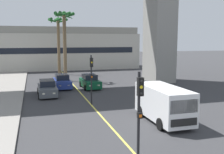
{
  "coord_description": "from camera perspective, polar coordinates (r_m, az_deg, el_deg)",
  "views": [
    {
      "loc": [
        -4.53,
        -1.46,
        5.5
      ],
      "look_at": [
        0.0,
        14.0,
        3.23
      ],
      "focal_mm": 43.01,
      "sensor_mm": 36.0,
      "label": 1
    }
  ],
  "objects": [
    {
      "name": "pier_building_backdrop",
      "position": [
        51.35,
        -11.34,
        5.96
      ],
      "size": [
        29.38,
        8.04,
        7.68
      ],
      "color": "beige",
      "rests_on": "ground"
    },
    {
      "name": "car_queue_third",
      "position": [
        30.49,
        -4.72,
        -1.02
      ],
      "size": [
        1.94,
        4.16,
        1.56
      ],
      "color": "#0C4728",
      "rests_on": "ground"
    },
    {
      "name": "delivery_van",
      "position": [
        18.3,
        10.87,
        -5.43
      ],
      "size": [
        2.17,
        5.25,
        2.36
      ],
      "color": "white",
      "rests_on": "ground"
    },
    {
      "name": "palm_tree_mid_median",
      "position": [
        43.02,
        -11.36,
        9.37
      ],
      "size": [
        3.03,
        3.15,
        8.86
      ],
      "color": "brown",
      "rests_on": "ground"
    },
    {
      "name": "palm_tree_near_median",
      "position": [
        35.89,
        -10.1,
        10.1
      ],
      "size": [
        2.77,
        2.86,
        9.09
      ],
      "color": "brown",
      "rests_on": "ground"
    },
    {
      "name": "traffic_light_median_far",
      "position": [
        22.45,
        -4.39,
        0.87
      ],
      "size": [
        0.24,
        0.37,
        4.2
      ],
      "color": "black",
      "rests_on": "ground"
    },
    {
      "name": "car_queue_second",
      "position": [
        26.96,
        -13.59,
        -2.41
      ],
      "size": [
        1.88,
        4.12,
        1.56
      ],
      "color": "#4C5156",
      "rests_on": "ground"
    },
    {
      "name": "car_queue_front",
      "position": [
        30.92,
        -10.56,
        -1.0
      ],
      "size": [
        1.88,
        4.12,
        1.56
      ],
      "color": "navy",
      "rests_on": "ground"
    },
    {
      "name": "traffic_light_median_near",
      "position": [
        11.14,
        5.84,
        -6.51
      ],
      "size": [
        0.24,
        0.37,
        4.2
      ],
      "color": "black",
      "rests_on": "ground"
    },
    {
      "name": "lane_stripe_center",
      "position": [
        26.43,
        -6.13,
        -4.02
      ],
      "size": [
        0.14,
        56.0,
        0.01
      ],
      "primitive_type": "cube",
      "color": "#DBCC4C",
      "rests_on": "ground"
    }
  ]
}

